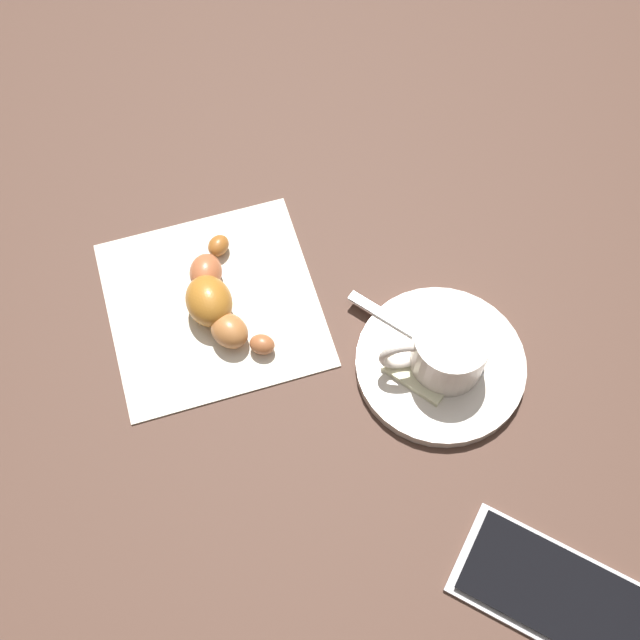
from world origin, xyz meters
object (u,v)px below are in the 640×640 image
(sugar_packet, at_px, (410,380))
(croissant, at_px, (211,301))
(napkin, at_px, (209,303))
(saucer, at_px, (436,365))
(teaspoon, at_px, (433,347))
(cell_phone, at_px, (549,592))
(espresso_cup, at_px, (442,351))

(sugar_packet, height_order, croissant, croissant)
(sugar_packet, xyz_separation_m, napkin, (0.17, -0.08, -0.01))
(sugar_packet, distance_m, croissant, 0.19)
(saucer, height_order, teaspoon, teaspoon)
(croissant, bearing_deg, saucer, 162.96)
(saucer, distance_m, croissant, 0.20)
(croissant, bearing_deg, cell_phone, 136.66)
(saucer, xyz_separation_m, croissant, (0.20, -0.06, 0.01))
(espresso_cup, distance_m, croissant, 0.21)
(saucer, relative_size, napkin, 0.79)
(napkin, distance_m, cell_phone, 0.37)
(sugar_packet, relative_size, napkin, 0.31)
(saucer, height_order, sugar_packet, sugar_packet)
(saucer, relative_size, croissant, 1.10)
(croissant, bearing_deg, napkin, -54.94)
(croissant, xyz_separation_m, cell_phone, (-0.26, 0.25, -0.01))
(espresso_cup, height_order, croissant, espresso_cup)
(teaspoon, distance_m, napkin, 0.20)
(espresso_cup, relative_size, croissant, 0.69)
(teaspoon, relative_size, napkin, 0.64)
(saucer, xyz_separation_m, cell_phone, (-0.07, 0.19, -0.00))
(sugar_packet, relative_size, croissant, 0.43)
(sugar_packet, xyz_separation_m, croissant, (0.17, -0.08, 0.00))
(saucer, relative_size, espresso_cup, 1.60)
(cell_phone, bearing_deg, napkin, -43.58)
(cell_phone, bearing_deg, saucer, -69.91)
(saucer, xyz_separation_m, napkin, (0.20, -0.07, -0.00))
(saucer, distance_m, espresso_cup, 0.03)
(teaspoon, xyz_separation_m, sugar_packet, (0.02, 0.03, 0.00))
(espresso_cup, bearing_deg, cell_phone, 109.93)
(espresso_cup, height_order, napkin, espresso_cup)
(saucer, height_order, croissant, croissant)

